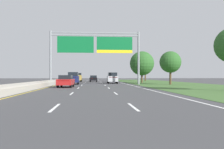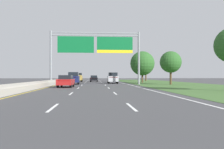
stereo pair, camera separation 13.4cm
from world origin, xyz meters
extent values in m
plane|color=#3D3D3F|center=(0.00, 35.00, 0.00)|extent=(220.00, 220.00, 0.00)
cube|color=white|center=(-1.85, 10.50, 0.00)|extent=(0.14, 3.00, 0.01)
cube|color=white|center=(-1.85, 19.50, 0.00)|extent=(0.14, 3.00, 0.01)
cube|color=white|center=(-1.85, 28.50, 0.00)|extent=(0.14, 3.00, 0.01)
cube|color=white|center=(-1.85, 37.50, 0.00)|extent=(0.14, 3.00, 0.01)
cube|color=white|center=(-1.85, 46.50, 0.00)|extent=(0.14, 3.00, 0.01)
cube|color=white|center=(-1.85, 55.50, 0.00)|extent=(0.14, 3.00, 0.01)
cube|color=white|center=(-1.85, 64.50, 0.00)|extent=(0.14, 3.00, 0.01)
cube|color=white|center=(-1.85, 73.50, 0.00)|extent=(0.14, 3.00, 0.01)
cube|color=white|center=(-1.85, 82.50, 0.00)|extent=(0.14, 3.00, 0.01)
cube|color=white|center=(1.85, 10.50, 0.00)|extent=(0.14, 3.00, 0.01)
cube|color=white|center=(1.85, 19.50, 0.00)|extent=(0.14, 3.00, 0.01)
cube|color=white|center=(1.85, 28.50, 0.00)|extent=(0.14, 3.00, 0.01)
cube|color=white|center=(1.85, 37.50, 0.00)|extent=(0.14, 3.00, 0.01)
cube|color=white|center=(1.85, 46.50, 0.00)|extent=(0.14, 3.00, 0.01)
cube|color=white|center=(1.85, 55.50, 0.00)|extent=(0.14, 3.00, 0.01)
cube|color=white|center=(1.85, 64.50, 0.00)|extent=(0.14, 3.00, 0.01)
cube|color=white|center=(1.85, 73.50, 0.00)|extent=(0.14, 3.00, 0.01)
cube|color=white|center=(1.85, 82.50, 0.00)|extent=(0.14, 3.00, 0.01)
cube|color=white|center=(5.90, 35.00, 0.00)|extent=(0.16, 106.00, 0.01)
cube|color=gold|center=(-5.90, 35.00, 0.00)|extent=(0.16, 106.00, 0.01)
cube|color=#3D602D|center=(13.95, 35.00, 0.01)|extent=(14.00, 110.00, 0.02)
cube|color=#A8A399|center=(-6.60, 35.00, 0.28)|extent=(0.60, 110.00, 0.55)
cube|color=#A8A399|center=(-6.60, 35.00, 0.70)|extent=(0.25, 110.00, 0.30)
cylinder|color=gray|center=(-7.05, 39.63, 4.47)|extent=(0.36, 0.36, 8.93)
cylinder|color=gray|center=(7.65, 39.63, 4.47)|extent=(0.36, 0.36, 8.93)
cube|color=gray|center=(0.30, 39.63, 8.71)|extent=(14.70, 0.24, 0.20)
cube|color=gray|center=(0.30, 39.63, 8.26)|extent=(14.70, 0.24, 0.20)
cube|color=#0C602D|center=(-2.95, 39.45, 6.67)|extent=(6.00, 0.12, 2.71)
cube|color=#0C602D|center=(3.55, 39.45, 6.92)|extent=(6.00, 0.12, 2.21)
cube|color=yellow|center=(3.55, 39.45, 5.57)|extent=(6.00, 0.12, 0.50)
cube|color=#A38438|center=(-3.90, 60.50, 0.92)|extent=(2.01, 5.40, 1.00)
cube|color=black|center=(-3.90, 61.35, 1.81)|extent=(1.72, 1.90, 0.78)
cube|color=#B21414|center=(-3.90, 57.84, 1.22)|extent=(1.68, 0.08, 0.12)
cube|color=#A38438|center=(-3.90, 58.77, 1.52)|extent=(2.00, 1.95, 0.20)
cylinder|color=black|center=(-4.76, 62.33, 0.42)|extent=(0.30, 0.84, 0.84)
cylinder|color=black|center=(-3.06, 62.34, 0.42)|extent=(0.30, 0.84, 0.84)
cylinder|color=black|center=(-4.75, 58.66, 0.42)|extent=(0.30, 0.84, 0.84)
cylinder|color=black|center=(-3.05, 58.66, 0.42)|extent=(0.30, 0.84, 0.84)
cube|color=#161E47|center=(-3.48, 41.55, 0.91)|extent=(2.02, 4.75, 1.05)
cube|color=black|center=(-3.47, 41.40, 1.77)|extent=(1.71, 3.04, 0.68)
cube|color=#B21414|center=(-3.42, 39.24, 1.22)|extent=(1.60, 0.12, 0.12)
cylinder|color=black|center=(-4.34, 43.12, 0.38)|extent=(0.28, 0.77, 0.76)
cylinder|color=black|center=(-2.70, 43.17, 0.38)|extent=(0.28, 0.77, 0.76)
cylinder|color=black|center=(-4.26, 39.93, 0.38)|extent=(0.28, 0.77, 0.76)
cylinder|color=black|center=(-2.62, 39.97, 0.38)|extent=(0.28, 0.77, 0.76)
cube|color=#B2B5BA|center=(3.69, 46.14, 0.91)|extent=(1.95, 4.72, 1.05)
cube|color=black|center=(3.69, 45.99, 1.77)|extent=(1.67, 3.02, 0.68)
cube|color=#B21414|center=(3.67, 43.83, 1.22)|extent=(1.60, 0.10, 0.12)
cylinder|color=black|center=(2.89, 47.75, 0.38)|extent=(0.27, 0.76, 0.76)
cylinder|color=black|center=(4.53, 47.73, 0.38)|extent=(0.27, 0.76, 0.76)
cylinder|color=black|center=(2.86, 44.55, 0.38)|extent=(0.27, 0.76, 0.76)
cylinder|color=black|center=(4.50, 44.54, 0.38)|extent=(0.27, 0.76, 0.76)
cube|color=black|center=(0.06, 58.87, 0.69)|extent=(1.92, 4.44, 0.72)
cube|color=black|center=(0.06, 58.82, 1.31)|extent=(1.62, 2.34, 0.52)
cube|color=#B21414|center=(0.01, 56.71, 0.91)|extent=(1.53, 0.12, 0.12)
cylinder|color=black|center=(-0.71, 60.38, 0.33)|extent=(0.24, 0.66, 0.66)
cylinder|color=black|center=(0.89, 60.35, 0.33)|extent=(0.24, 0.66, 0.66)
cylinder|color=black|center=(-0.78, 57.39, 0.33)|extent=(0.24, 0.66, 0.66)
cylinder|color=black|center=(0.82, 57.36, 0.33)|extent=(0.24, 0.66, 0.66)
cube|color=maroon|center=(-3.57, 30.79, 0.69)|extent=(1.94, 4.45, 0.72)
cube|color=black|center=(-3.57, 30.74, 1.31)|extent=(1.63, 2.34, 0.52)
cube|color=#B21414|center=(-3.63, 28.63, 0.91)|extent=(1.53, 0.12, 0.12)
cylinder|color=black|center=(-4.33, 32.31, 0.33)|extent=(0.24, 0.67, 0.66)
cylinder|color=black|center=(-2.73, 32.26, 0.33)|extent=(0.24, 0.67, 0.66)
cylinder|color=black|center=(-4.41, 29.32, 0.33)|extent=(0.24, 0.67, 0.66)
cylinder|color=black|center=(-2.81, 29.27, 0.33)|extent=(0.24, 0.67, 0.66)
cylinder|color=#4C3823|center=(12.94, 38.90, 1.18)|extent=(0.36, 0.36, 2.36)
sphere|color=#285623|center=(12.94, 38.90, 3.81)|extent=(3.63, 3.63, 3.63)
cylinder|color=#4C3823|center=(10.26, 49.56, 1.03)|extent=(0.36, 0.36, 2.06)
sphere|color=#285623|center=(10.26, 49.56, 4.11)|extent=(5.12, 5.12, 5.12)
cylinder|color=#4C3823|center=(14.42, 65.24, 1.43)|extent=(0.36, 0.36, 2.85)
sphere|color=#234C1E|center=(14.42, 65.24, 4.30)|extent=(3.62, 3.62, 3.62)
camera|label=1|loc=(-0.07, -1.02, 1.49)|focal=38.90mm
camera|label=2|loc=(0.07, -1.03, 1.49)|focal=38.90mm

